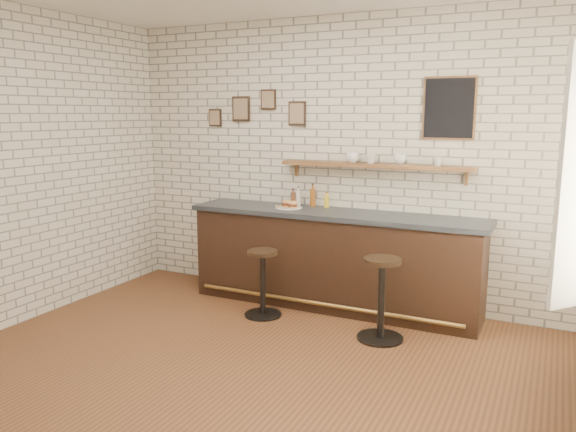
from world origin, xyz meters
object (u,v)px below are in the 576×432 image
Objects in this scene: bitters_bottle_amber at (313,197)px; sandwich_plate at (289,208)px; condiment_bottle_yellow at (327,201)px; bitters_bottle_brown at (293,198)px; shelf_cup_a at (352,158)px; shelf_cup_b at (371,159)px; shelf_cup_d at (438,162)px; bar_counter at (333,259)px; ciabatta_sandwich at (289,204)px; bitters_bottle_white at (298,198)px; bar_stool_right at (381,296)px; bar_stool_left at (263,281)px; shelf_cup_c at (400,160)px.

sandwich_plate is at bearing -132.09° from bitters_bottle_amber.
bitters_bottle_brown is at bearing 180.00° from condiment_bottle_yellow.
shelf_cup_a is at bearing 0.11° from bitters_bottle_brown.
shelf_cup_b reaches higher than shelf_cup_d.
condiment_bottle_yellow is 0.67m from shelf_cup_b.
shelf_cup_d is at bearing 0.06° from bitters_bottle_amber.
ciabatta_sandwich is (-0.51, -0.01, 0.55)m from bar_counter.
bitters_bottle_white is 1.53× the size of shelf_cup_a.
bar_stool_right is (1.27, -0.84, -0.68)m from bitters_bottle_brown.
bar_counter is 30.90× the size of shelf_cup_b.
shelf_cup_b reaches higher than bitters_bottle_white.
shelf_cup_a reaches higher than bar_stool_left.
bitters_bottle_brown reaches higher than sandwich_plate.
bitters_bottle_amber is 1.38m from shelf_cup_d.
bar_stool_right is at bearing -33.50° from bitters_bottle_brown.
bitters_bottle_brown is at bearing -176.87° from shelf_cup_a.
shelf_cup_d reaches higher than condiment_bottle_yellow.
shelf_cup_c is at bearing 10.58° from ciabatta_sandwich.
bar_counter is at bearing 120.46° from shelf_cup_c.
condiment_bottle_yellow is 1.39m from bar_stool_right.
shelf_cup_c reaches higher than sandwich_plate.
condiment_bottle_yellow is 0.25× the size of bar_stool_left.
shelf_cup_d reaches higher than bitters_bottle_amber.
shelf_cup_a is at bearing 174.20° from shelf_cup_d.
bitters_bottle_amber is 1.03m from shelf_cup_c.
bar_stool_right is 8.07× the size of shelf_cup_d.
condiment_bottle_yellow is 0.23× the size of bar_stool_right.
bitters_bottle_amber reaches higher than ciabatta_sandwich.
shelf_cup_c reaches higher than bitters_bottle_amber.
ciabatta_sandwich is at bearing 112.83° from shelf_cup_c.
bar_counter is at bearing 0.87° from ciabatta_sandwich.
shelf_cup_a is (0.64, 0.77, 1.19)m from bar_stool_left.
shelf_cup_b is 0.30m from shelf_cup_c.
bitters_bottle_amber is at bearing 148.68° from bar_counter.
shelf_cup_d is at bearing 3.02° from shelf_cup_a.
condiment_bottle_yellow is 1.40× the size of shelf_cup_c.
condiment_bottle_yellow is 1.12m from bar_stool_left.
shelf_cup_a is at bearing 18.62° from ciabatta_sandwich.
bar_stool_left is (-0.01, -0.56, -0.66)m from sandwich_plate.
bar_stool_left is at bearing -91.44° from sandwich_plate.
bitters_bottle_amber reaches higher than bitters_bottle_white.
shelf_cup_c reaches higher than shelf_cup_b.
bitters_bottle_white is 0.33m from condiment_bottle_yellow.
bar_stool_left is 5.51× the size of shelf_cup_c.
bar_stool_right is (0.71, -0.64, -0.10)m from bar_counter.
shelf_cup_a reaches higher than shelf_cup_d.
sandwich_plate is (-0.52, -0.01, 0.51)m from bar_counter.
bar_stool_left is (-0.36, -0.77, -0.72)m from condiment_bottle_yellow.
bar_stool_left is at bearing -132.78° from bar_counter.
bar_stool_left is 1.65m from shelf_cup_b.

